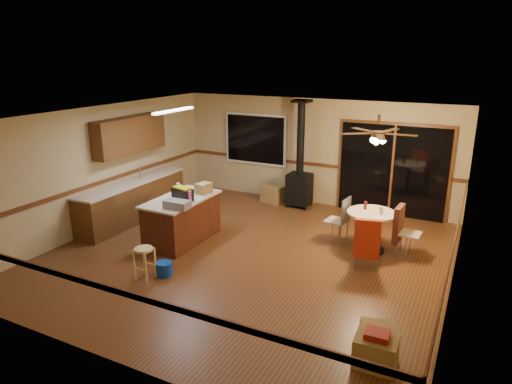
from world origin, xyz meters
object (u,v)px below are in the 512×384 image
Objects in this scene: wood_stove at (300,178)px; chair_near at (367,239)px; toolbox_black at (183,194)px; kitchen_island at (182,219)px; chair_left at (342,215)px; chair_right at (400,224)px; box_corner_a at (376,351)px; bar_stool at (145,263)px; dining_table at (371,224)px; blue_bucket at (164,269)px; box_corner_b at (377,338)px; toolbox_grey at (177,204)px; box_under_window at (273,194)px.

chair_near is (2.31, -2.71, -0.13)m from wood_stove.
toolbox_black reaches higher than chair_near.
chair_left is at bearing 24.33° from kitchen_island.
chair_left is 1.11m from chair_right.
box_corner_a is (4.24, -2.04, -0.82)m from toolbox_black.
chair_near is at bearing 31.25° from bar_stool.
dining_table is 1.31× the size of chair_right.
box_corner_b reaches higher than blue_bucket.
kitchen_island is 4.66m from box_corner_b.
box_corner_a is (4.04, -1.58, -0.78)m from toolbox_grey.
box_corner_b is at bearing -6.54° from blue_bucket.
toolbox_grey is at bearing 109.48° from blue_bucket.
box_corner_b is (3.90, -0.19, -0.11)m from bar_stool.
dining_table is 2.17× the size of box_corner_b.
chair_right is (3.90, 1.35, -0.42)m from toolbox_black.
kitchen_island is 3.55× the size of toolbox_grey.
chair_left is 1.21m from chair_near.
box_corner_b is (1.41, -3.11, -0.42)m from chair_left.
toolbox_black is at bearing -160.85° from chair_right.
kitchen_island reaches higher than box_corner_b.
toolbox_grey is 0.50m from toolbox_black.
box_under_window reaches higher than box_corner_a.
chair_right reaches higher than kitchen_island.
toolbox_grey is at bearing 94.90° from bar_stool.
box_corner_a is at bearing -59.53° from wood_stove.
chair_right reaches higher than box_corner_a.
chair_left is (2.78, 1.38, -0.43)m from toolbox_black.
wood_stove reaches higher than toolbox_grey.
box_corner_b is at bearing -22.89° from kitchen_island.
chair_left is at bearing 49.68° from blue_bucket.
chair_right is (1.11, -0.02, 0.01)m from chair_left.
chair_left reaches higher than box_under_window.
box_corner_a is at bearing -54.20° from box_under_window.
chair_right is at bearing 68.09° from chair_near.
box_corner_b is at bearing -52.95° from box_under_window.
box_corner_a is at bearing -84.14° from chair_right.
kitchen_island is 0.57m from toolbox_black.
box_corner_a is at bearing -7.14° from bar_stool.
box_corner_b is (0.29, -3.09, -0.43)m from chair_right.
kitchen_island is 0.67× the size of wood_stove.
toolbox_black is 3.13m from chair_left.
toolbox_grey is (0.29, -0.53, 0.52)m from kitchen_island.
kitchen_island reaches higher than bar_stool.
kitchen_island is 3.63m from chair_near.
toolbox_grey reaches higher than kitchen_island.
toolbox_black reaches higher than box_under_window.
wood_stove reaches higher than box_corner_a.
kitchen_island is 4.83m from box_corner_a.
blue_bucket is at bearing -69.02° from toolbox_black.
blue_bucket is at bearing -150.26° from chair_near.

